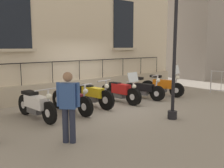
{
  "coord_description": "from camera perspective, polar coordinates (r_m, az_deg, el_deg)",
  "views": [
    {
      "loc": [
        7.21,
        -5.8,
        2.18
      ],
      "look_at": [
        0.2,
        0.0,
        0.8
      ],
      "focal_mm": 40.91,
      "sensor_mm": 36.0,
      "label": 1
    }
  ],
  "objects": [
    {
      "name": "building_facade",
      "position": [
        11.29,
        -8.68,
        14.99
      ],
      "size": [
        0.82,
        11.85,
        7.12
      ],
      "color": "beige",
      "rests_on": "ground_plane"
    },
    {
      "name": "motorcycle_white",
      "position": [
        7.9,
        -16.59,
        -4.46
      ],
      "size": [
        2.07,
        0.72,
        0.99
      ],
      "color": "black",
      "rests_on": "ground_plane"
    },
    {
      "name": "pedestrian_standing",
      "position": [
        5.75,
        -9.72,
        -4.34
      ],
      "size": [
        0.41,
        0.41,
        1.61
      ],
      "color": "#23283D",
      "rests_on": "ground_plane"
    },
    {
      "name": "lamppost",
      "position": [
        7.67,
        14.09,
        14.42
      ],
      "size": [
        0.3,
        1.0,
        4.27
      ],
      "color": "black",
      "rests_on": "ground_plane"
    },
    {
      "name": "motorcycle_maroon",
      "position": [
        8.43,
        -9.06,
        -3.52
      ],
      "size": [
        2.11,
        0.7,
        1.0
      ],
      "color": "black",
      "rests_on": "ground_plane"
    },
    {
      "name": "motorcycle_yellow",
      "position": [
        9.16,
        -4.37,
        -2.4
      ],
      "size": [
        2.07,
        0.61,
        1.02
      ],
      "color": "black",
      "rests_on": "ground_plane"
    },
    {
      "name": "ground_plane",
      "position": [
        9.51,
        -0.76,
        -4.63
      ],
      "size": [
        60.0,
        60.0,
        0.0
      ],
      "primitive_type": "plane",
      "color": "gray"
    },
    {
      "name": "motorcycle_orange",
      "position": [
        11.33,
        11.19,
        -0.44
      ],
      "size": [
        1.96,
        0.77,
        1.36
      ],
      "color": "black",
      "rests_on": "ground_plane"
    },
    {
      "name": "motorcycle_red",
      "position": [
        9.77,
        1.95,
        -1.76
      ],
      "size": [
        2.01,
        0.61,
        1.21
      ],
      "color": "black",
      "rests_on": "ground_plane"
    },
    {
      "name": "motorcycle_black",
      "position": [
        10.51,
        7.06,
        -1.27
      ],
      "size": [
        1.88,
        0.67,
        1.03
      ],
      "color": "black",
      "rests_on": "ground_plane"
    }
  ]
}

